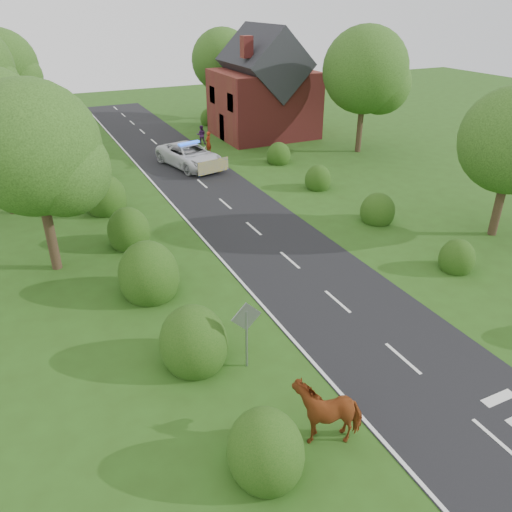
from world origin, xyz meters
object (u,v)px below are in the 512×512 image
road_sign (246,325)px  pedestrian_red (208,143)px  police_van (190,155)px  pedestrian_purple (201,135)px  cow (327,411)px

road_sign → pedestrian_red: (8.00, 24.69, -0.80)m
police_van → pedestrian_purple: bearing=49.1°
cow → police_van: size_ratio=0.34×
police_van → pedestrian_red: 3.65m
pedestrian_purple → pedestrian_red: bearing=104.0°
cow → pedestrian_purple: 32.07m
pedestrian_red → cow: bearing=33.4°
pedestrian_red → police_van: bearing=5.4°
pedestrian_purple → road_sign: bearing=96.0°
cow → pedestrian_red: 29.17m
road_sign → cow: road_sign is taller
cow → pedestrian_purple: (7.62, 31.16, -0.00)m
road_sign → pedestrian_red: road_sign is taller
road_sign → cow: 3.78m
cow → police_van: bearing=-173.9°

